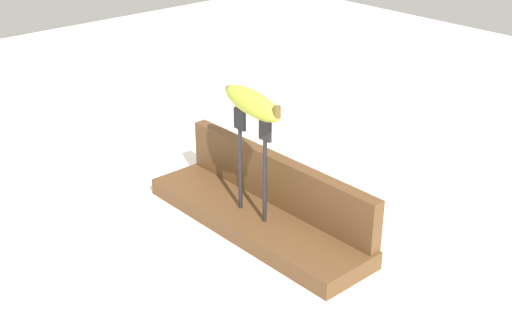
{
  "coord_description": "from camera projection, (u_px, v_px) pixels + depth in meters",
  "views": [
    {
      "loc": [
        0.77,
        -0.69,
        0.62
      ],
      "look_at": [
        0.0,
        0.0,
        0.13
      ],
      "focal_mm": 48.38,
      "sensor_mm": 36.0,
      "label": 1
    }
  ],
  "objects": [
    {
      "name": "wooden_board",
      "position": [
        256.0,
        220.0,
        1.2
      ],
      "size": [
        0.45,
        0.13,
        0.03
      ],
      "primitive_type": "cube",
      "color": "brown",
      "rests_on": "ground"
    },
    {
      "name": "banana_raised_center",
      "position": [
        252.0,
        103.0,
        1.1
      ],
      "size": [
        0.16,
        0.07,
        0.04
      ],
      "color": "#B2C138",
      "rests_on": "fork_stand_center"
    },
    {
      "name": "ground_plane",
      "position": [
        256.0,
        228.0,
        1.2
      ],
      "size": [
        3.0,
        3.0,
        0.0
      ],
      "primitive_type": "plane",
      "color": "white"
    },
    {
      "name": "fork_stand_center",
      "position": [
        252.0,
        156.0,
        1.14
      ],
      "size": [
        0.09,
        0.01,
        0.18
      ],
      "color": "black",
      "rests_on": "wooden_board"
    },
    {
      "name": "board_backstop",
      "position": [
        278.0,
        180.0,
        1.2
      ],
      "size": [
        0.44,
        0.02,
        0.09
      ],
      "primitive_type": "cube",
      "color": "brown",
      "rests_on": "wooden_board"
    }
  ]
}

